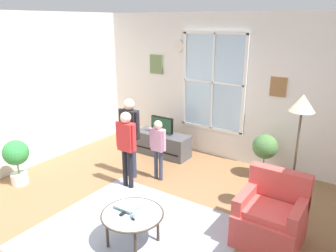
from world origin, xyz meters
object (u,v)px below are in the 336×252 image
object	(u,v)px
person_black_shirt	(130,129)
armchair	(271,217)
tv_stand	(162,144)
coffee_table	(132,215)
potted_plant_by_window	(265,151)
person_pink_shirt	(158,143)
book_stack	(127,206)
remote_near_cup	(124,213)
potted_plant_corner	(16,157)
person_red_shirt	(127,141)
television	(162,125)
cup	(136,215)
floor_lamp	(301,117)
remote_near_books	(136,217)

from	to	relation	value
person_black_shirt	armchair	bearing A→B (deg)	-8.76
tv_stand	coffee_table	xyz separation A→B (m)	(1.33, -2.53, 0.18)
coffee_table	potted_plant_by_window	world-z (taller)	potted_plant_by_window
person_pink_shirt	potted_plant_by_window	size ratio (longest dim) A/B	1.35
tv_stand	person_pink_shirt	size ratio (longest dim) A/B	1.09
armchair	book_stack	bearing A→B (deg)	-147.14
armchair	remote_near_cup	world-z (taller)	armchair
remote_near_cup	potted_plant_corner	distance (m)	2.52
person_black_shirt	potted_plant_corner	xyz separation A→B (m)	(-1.38, -1.28, -0.40)
book_stack	potted_plant_by_window	bearing A→B (deg)	71.96
potted_plant_by_window	remote_near_cup	bearing A→B (deg)	-106.51
coffee_table	potted_plant_by_window	distance (m)	2.77
person_red_shirt	potted_plant_corner	size ratio (longest dim) A/B	1.66
television	book_stack	distance (m)	2.76
cup	remote_near_cup	size ratio (longest dim) A/B	0.72
cup	potted_plant_corner	world-z (taller)	potted_plant_corner
tv_stand	person_black_shirt	xyz separation A→B (m)	(0.11, -1.11, 0.65)
book_stack	potted_plant_corner	size ratio (longest dim) A/B	0.35
tv_stand	armchair	bearing A→B (deg)	-29.29
potted_plant_by_window	armchair	bearing A→B (deg)	-68.82
coffee_table	book_stack	size ratio (longest dim) A/B	2.82
television	floor_lamp	xyz separation A→B (m)	(2.77, -0.89, 0.84)
remote_near_books	book_stack	bearing A→B (deg)	157.50
remote_near_cup	person_pink_shirt	size ratio (longest dim) A/B	0.13
tv_stand	armchair	xyz separation A→B (m)	(2.70, -1.51, 0.10)
remote_near_books	potted_plant_corner	xyz separation A→B (m)	(-2.69, 0.17, 0.04)
book_stack	remote_near_cup	size ratio (longest dim) A/B	1.94
cup	person_black_shirt	size ratio (longest dim) A/B	0.07
remote_near_cup	person_pink_shirt	distance (m)	1.78
armchair	person_pink_shirt	world-z (taller)	person_pink_shirt
potted_plant_by_window	television	bearing A→B (deg)	-175.96
book_stack	person_black_shirt	xyz separation A→B (m)	(-1.09, 1.36, 0.42)
tv_stand	coffee_table	world-z (taller)	tv_stand
book_stack	person_pink_shirt	bearing A→B (deg)	112.12
book_stack	floor_lamp	distance (m)	2.46
person_pink_shirt	remote_near_cup	bearing A→B (deg)	-67.77
coffee_table	floor_lamp	size ratio (longest dim) A/B	0.43
person_red_shirt	potted_plant_by_window	xyz separation A→B (m)	(1.74, 1.58, -0.30)
person_red_shirt	floor_lamp	distance (m)	2.60
person_black_shirt	potted_plant_corner	distance (m)	1.92
tv_stand	person_red_shirt	world-z (taller)	person_red_shirt
remote_near_books	floor_lamp	xyz separation A→B (m)	(1.35, 1.68, 1.04)
remote_near_books	person_black_shirt	xyz separation A→B (m)	(-1.31, 1.45, 0.44)
coffee_table	remote_near_books	world-z (taller)	remote_near_books
potted_plant_by_window	cup	bearing A→B (deg)	-102.66
television	person_black_shirt	bearing A→B (deg)	-84.44
remote_near_books	person_red_shirt	distance (m)	1.62
book_stack	remote_near_books	xyz separation A→B (m)	(0.22, -0.09, -0.02)
cup	floor_lamp	world-z (taller)	floor_lamp
remote_near_cup	person_red_shirt	world-z (taller)	person_red_shirt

